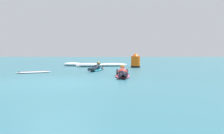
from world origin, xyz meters
name	(u,v)px	position (x,y,z in m)	size (l,w,h in m)	color
ground_plane	(90,67)	(0.00, 10.00, 0.00)	(120.00, 120.00, 0.00)	#2D6B7A
surfer_near	(122,74)	(2.15, 2.29, 0.13)	(0.62, 2.64, 0.53)	#E54C66
surfer_far	(96,68)	(0.75, 6.24, 0.14)	(0.85, 2.73, 0.54)	#2DB2D1
drifting_surfboard	(33,72)	(-2.27, 4.43, 0.03)	(1.78, 1.51, 0.16)	silver
whitewater_front	(73,64)	(-1.51, 11.61, 0.13)	(1.80, 1.29, 0.28)	white
whitewater_mid_left	(112,65)	(1.57, 11.19, 0.12)	(2.40, 1.13, 0.25)	white
whitewater_mid_right	(89,65)	(-0.08, 10.21, 0.13)	(2.00, 0.72, 0.28)	white
channel_marker_buoy	(136,62)	(3.22, 9.48, 0.41)	(0.66, 0.66, 1.03)	#EA5B0F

